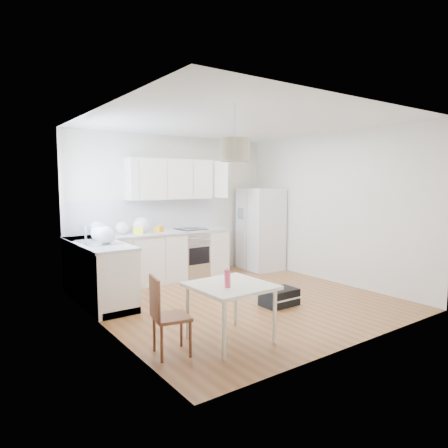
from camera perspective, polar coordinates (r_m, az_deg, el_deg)
name	(u,v)px	position (r m, az deg, el deg)	size (l,w,h in m)	color
floor	(240,300)	(6.29, 2.29, -10.82)	(4.20, 4.20, 0.00)	brown
ceiling	(241,122)	(6.08, 2.40, 14.32)	(4.20, 4.20, 0.00)	white
wall_back	(174,206)	(7.80, -7.17, 2.50)	(4.20, 4.20, 0.00)	silver
wall_left	(103,221)	(5.04, -16.88, 0.39)	(4.20, 4.20, 0.00)	silver
wall_right	(332,208)	(7.51, 15.11, 2.21)	(4.20, 4.20, 0.00)	silver
window_glassblock	(76,187)	(6.12, -20.36, 4.98)	(0.02, 1.00, 1.00)	#BFE0F9
cabinets_back	(153,258)	(7.38, -10.08, -4.87)	(3.00, 0.60, 0.88)	white
cabinets_left	(98,273)	(6.40, -17.54, -6.73)	(0.60, 1.80, 0.88)	white
counter_back	(153,233)	(7.31, -10.15, -1.32)	(3.02, 0.64, 0.04)	#A3A5A8
counter_left	(97,243)	(6.31, -17.67, -2.66)	(0.64, 1.82, 0.04)	#A3A5A8
backsplash_back	(146,215)	(7.54, -11.15, 1.25)	(3.00, 0.01, 0.58)	white
backsplash_left	(76,224)	(6.19, -20.35, -0.02)	(0.01, 1.80, 0.58)	white
upper_cabinets	(171,179)	(7.57, -7.65, 6.37)	(1.70, 0.32, 0.75)	white
range_oven	(191,254)	(7.75, -4.72, -4.28)	(0.50, 0.61, 0.88)	silver
sink	(98,243)	(6.27, -17.54, -2.58)	(0.50, 0.80, 0.16)	silver
refrigerator	(261,229)	(8.39, 5.29, -0.69)	(0.82, 0.85, 1.69)	silver
dining_table	(230,290)	(4.59, 0.93, -9.43)	(0.86, 0.86, 0.67)	beige
dining_chair	(172,315)	(4.34, -7.48, -12.80)	(0.36, 0.36, 0.85)	#532E19
drink_bottle	(227,277)	(4.41, 0.50, -7.55)	(0.07, 0.07, 0.24)	#D63B5A
gym_bag	(279,297)	(6.06, 7.88, -10.31)	(0.53, 0.35, 0.25)	black
pendant_lamp	(235,150)	(4.56, 1.56, 10.54)	(0.33, 0.33, 0.26)	#B8AE8D
grocery_bag_a	(97,229)	(6.99, -17.63, -0.65)	(0.28, 0.24, 0.25)	white
grocery_bag_b	(122,228)	(7.11, -14.34, -0.59)	(0.24, 0.20, 0.21)	white
grocery_bag_c	(142,225)	(7.22, -11.65, -0.16)	(0.31, 0.26, 0.28)	white
grocery_bag_d	(99,233)	(6.49, -17.48, -1.29)	(0.24, 0.20, 0.21)	white
grocery_bag_e	(106,235)	(6.11, -16.56, -1.50)	(0.29, 0.24, 0.26)	white
snack_orange	(159,229)	(7.33, -9.23, -0.68)	(0.16, 0.10, 0.11)	orange
snack_yellow	(138,231)	(7.12, -12.16, -0.93)	(0.17, 0.10, 0.11)	yellow
snack_red	(105,232)	(7.03, -16.63, -1.11)	(0.17, 0.11, 0.12)	red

